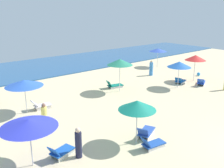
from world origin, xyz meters
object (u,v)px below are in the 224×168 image
Objects in this scene: lounge_chair_1_0 at (41,105)px; beachgoer_2 at (45,117)px; lounge_chair_0_0 at (152,144)px; umbrella_4 at (196,58)px; beachgoer_6 at (151,69)px; beach_ball_0 at (199,74)px; umbrella_0 at (137,105)px; umbrella_1 at (24,83)px; umbrella_3 at (29,123)px; beachgoer_3 at (78,143)px; lounge_chair_3_1 at (61,152)px; lounge_chair_5_0 at (114,85)px; lounge_chair_4_0 at (201,82)px; umbrella_5 at (120,62)px; umbrella_6 at (158,50)px; lounge_chair_0_1 at (146,132)px; lounge_chair_2_0 at (180,81)px; umbrella_2 at (179,64)px.

beachgoer_2 is at bearing 165.55° from lounge_chair_1_0.
lounge_chair_0_0 is 0.53× the size of umbrella_4.
beach_ball_0 is (3.73, -3.35, -0.56)m from beachgoer_6.
umbrella_0 is 1.46× the size of beachgoer_6.
umbrella_1 is at bearing 95.92° from lounge_chair_1_0.
beachgoer_3 is at bearing -21.54° from umbrella_3.
lounge_chair_3_1 is 11.16m from lounge_chair_5_0.
umbrella_0 is 1.46× the size of beachgoer_2.
lounge_chair_4_0 is (14.92, -4.00, -1.84)m from umbrella_1.
beachgoer_6 is (12.99, 1.32, 0.47)m from lounge_chair_1_0.
lounge_chair_3_1 is 0.52× the size of umbrella_4.
umbrella_3 is at bearing 158.40° from lounge_chair_1_0.
umbrella_5 is 1.24× the size of umbrella_6.
lounge_chair_3_1 is at bearing 50.49° from lounge_chair_0_1.
beachgoer_6 is at bearing -73.65° from lounge_chair_0_1.
lounge_chair_4_0 reaches higher than lounge_chair_2_0.
beachgoer_6 is at bearing 110.21° from umbrella_4.
umbrella_4 is at bearing -10.29° from umbrella_1.
lounge_chair_1_0 and lounge_chair_5_0 have the same top height.
lounge_chair_2_0 is at bearing -87.95° from lounge_chair_0_1.
lounge_chair_4_0 is (15.73, 2.16, -0.02)m from lounge_chair_3_1.
beachgoer_3 is (-12.73, -3.62, -1.39)m from umbrella_2.
umbrella_0 is 13.54m from umbrella_4.
beachgoer_2 is at bearing -27.21° from lounge_chair_3_1.
umbrella_5 reaches higher than umbrella_4.
umbrella_6 is (2.20, 6.43, -0.24)m from umbrella_4.
umbrella_2 reaches higher than lounge_chair_2_0.
lounge_chair_0_0 is 0.48× the size of umbrella_5.
umbrella_1 reaches higher than lounge_chair_0_1.
beachgoer_2 is 3.66m from beachgoer_3.
beachgoer_2 is (-7.99, -2.49, -1.79)m from umbrella_5.
umbrella_6 is at bearing -71.74° from lounge_chair_1_0.
beach_ball_0 is (2.81, 1.97, -0.06)m from lounge_chair_4_0.
umbrella_2 is at bearing -174.48° from umbrella_4.
beachgoer_2 is at bearing -159.50° from umbrella_6.
umbrella_6 reaches higher than beach_ball_0.
beachgoer_3 reaches higher than lounge_chair_3_1.
beachgoer_2 reaches higher than beachgoer_3.
umbrella_6 is (18.54, 9.77, 1.81)m from lounge_chair_3_1.
umbrella_0 is 18.60m from umbrella_6.
umbrella_1 reaches higher than beachgoer_2.
umbrella_4 is at bearing 10.11° from umbrella_3.
lounge_chair_1_0 is at bearing -167.79° from umbrella_6.
umbrella_6 is at bearing 71.11° from umbrella_4.
beach_ball_0 is (16.72, -2.02, -0.09)m from lounge_chair_1_0.
lounge_chair_3_1 is (-3.88, 2.26, 0.03)m from lounge_chair_0_0.
lounge_chair_1_0 is (1.02, -0.00, -1.82)m from umbrella_1.
lounge_chair_0_1 is at bearing 7.60° from umbrella_0.
umbrella_6 is (14.90, 11.14, -0.03)m from umbrella_0.
umbrella_2 is (9.73, 4.42, 0.02)m from umbrella_0.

